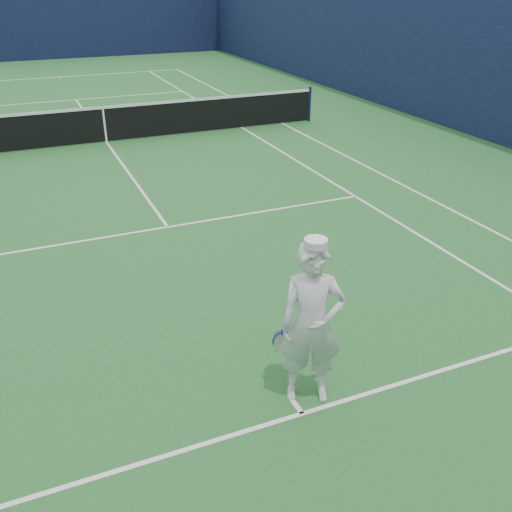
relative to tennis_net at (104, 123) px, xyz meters
The scene contains 5 objects.
ground 0.55m from the tennis_net, ahead, with size 80.00×80.00×0.00m, color #25622A.
court_markings 0.55m from the tennis_net, ahead, with size 11.03×23.83×0.01m.
windscreen_fence 1.45m from the tennis_net, ahead, with size 20.12×36.12×4.00m.
tennis_net is the anchor object (origin of this frame).
tennis_player 11.64m from the tennis_net, 88.99° to the right, with size 0.81×0.73×1.96m.
Camera 1 is at (-2.35, -16.07, 4.33)m, focal length 40.00 mm.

